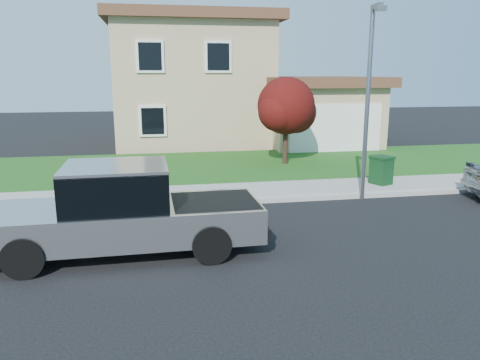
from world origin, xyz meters
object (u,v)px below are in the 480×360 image
trash_bin (381,170)px  street_lamp (369,93)px  pickup_truck (124,212)px  ornamental_tree (287,109)px  woman (157,197)px

trash_bin → street_lamp: (-1.24, -1.30, 2.63)m
pickup_truck → trash_bin: pickup_truck is taller
pickup_truck → street_lamp: (6.99, 3.19, 2.35)m
ornamental_tree → street_lamp: 5.86m
woman → trash_bin: woman is taller
trash_bin → ornamental_tree: bearing=92.8°
ornamental_tree → trash_bin: (2.09, -4.43, -1.77)m
trash_bin → street_lamp: 3.18m
woman → ornamental_tree: (5.43, 7.61, 1.54)m
ornamental_tree → trash_bin: bearing=-64.7°
pickup_truck → street_lamp: street_lamp is taller
woman → pickup_truck: bearing=64.1°
pickup_truck → woman: bearing=60.8°
pickup_truck → woman: 1.50m
woman → ornamental_tree: size_ratio=0.51×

